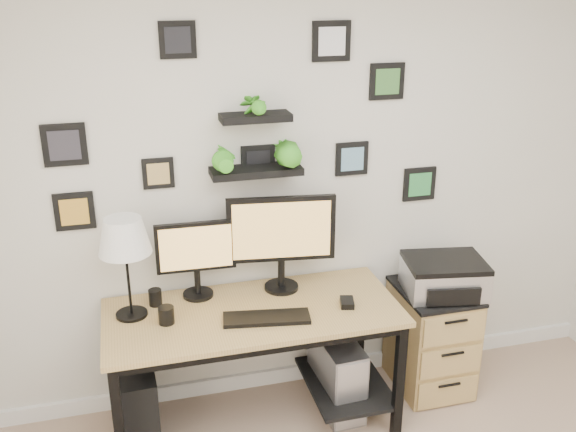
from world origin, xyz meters
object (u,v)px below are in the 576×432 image
object	(u,v)px
table_lamp	(124,239)
printer	(444,276)
monitor_right	(281,236)
desk	(258,326)
file_cabinet	(431,338)
mug	(166,315)
monitor_left	(196,254)
pc_tower_black	(136,402)
pc_tower_grey	(337,374)

from	to	relation	value
table_lamp	printer	xyz separation A→B (m)	(1.81, -0.05, -0.42)
monitor_right	table_lamp	bearing A→B (deg)	-174.27
table_lamp	printer	distance (m)	1.86
table_lamp	desk	bearing A→B (deg)	-6.65
file_cabinet	mug	bearing A→B (deg)	-176.14
monitor_right	printer	bearing A→B (deg)	-8.28
desk	monitor_right	distance (m)	0.52
mug	printer	bearing A→B (deg)	2.59
desk	monitor_right	world-z (taller)	monitor_right
monitor_left	file_cabinet	world-z (taller)	monitor_left
monitor_right	mug	world-z (taller)	monitor_right
file_cabinet	printer	world-z (taller)	printer
pc_tower_black	monitor_left	bearing A→B (deg)	24.43
pc_tower_black	pc_tower_grey	size ratio (longest dim) A/B	1.04
desk	mug	distance (m)	0.53
file_cabinet	printer	xyz separation A→B (m)	(0.03, -0.03, 0.44)
monitor_left	pc_tower_black	xyz separation A→B (m)	(-0.40, -0.20, -0.77)
desk	file_cabinet	world-z (taller)	desk
desk	pc_tower_grey	bearing A→B (deg)	-1.11
monitor_right	monitor_left	bearing A→B (deg)	175.42
pc_tower_black	pc_tower_grey	bearing A→B (deg)	-2.53
pc_tower_grey	pc_tower_black	bearing A→B (deg)	179.24
table_lamp	printer	world-z (taller)	table_lamp
monitor_right	pc_tower_grey	world-z (taller)	monitor_right
desk	file_cabinet	xyz separation A→B (m)	(1.11, 0.06, -0.29)
mug	file_cabinet	distance (m)	1.68
monitor_left	printer	bearing A→B (deg)	-7.06
monitor_left	pc_tower_grey	distance (m)	1.12
desk	monitor_left	bearing A→B (deg)	146.18
pc_tower_grey	printer	size ratio (longest dim) A/B	0.93
monitor_right	pc_tower_black	size ratio (longest dim) A/B	1.23
mug	printer	distance (m)	1.64
monitor_left	pc_tower_black	bearing A→B (deg)	-153.81
pc_tower_grey	mug	bearing A→B (deg)	-177.55
monitor_left	monitor_right	distance (m)	0.48
desk	pc_tower_grey	xyz separation A→B (m)	(0.47, -0.01, -0.40)
desk	monitor_left	size ratio (longest dim) A/B	3.56
pc_tower_grey	printer	distance (m)	0.87
mug	pc_tower_grey	size ratio (longest dim) A/B	0.20
monitor_right	table_lamp	distance (m)	0.86
pc_tower_black	file_cabinet	world-z (taller)	file_cabinet
table_lamp	pc_tower_grey	size ratio (longest dim) A/B	1.17
mug	file_cabinet	bearing A→B (deg)	3.86
printer	monitor_left	bearing A→B (deg)	172.94
table_lamp	file_cabinet	size ratio (longest dim) A/B	0.83
mug	printer	xyz separation A→B (m)	(1.64, 0.07, -0.02)
monitor_left	mug	xyz separation A→B (m)	(-0.20, -0.25, -0.22)
monitor_right	file_cabinet	size ratio (longest dim) A/B	0.91
pc_tower_black	printer	distance (m)	1.91
desk	table_lamp	world-z (taller)	table_lamp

